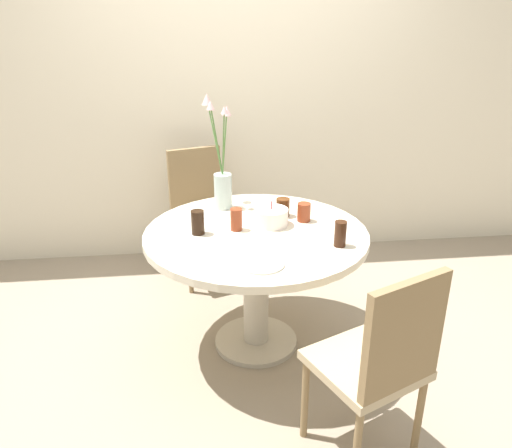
{
  "coord_description": "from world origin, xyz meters",
  "views": [
    {
      "loc": [
        -0.28,
        -2.42,
        1.77
      ],
      "look_at": [
        0.0,
        0.0,
        0.76
      ],
      "focal_mm": 35.0,
      "sensor_mm": 36.0,
      "label": 1
    }
  ],
  "objects": [
    {
      "name": "chair_near_front",
      "position": [
        -0.29,
        0.92,
        0.53
      ],
      "size": [
        0.5,
        0.5,
        0.92
      ],
      "rotation": [
        0.0,
        0.0,
        0.31
      ],
      "color": "tan",
      "rests_on": "ground_plane"
    },
    {
      "name": "chair_right_flank",
      "position": [
        0.39,
        -0.88,
        0.53
      ],
      "size": [
        0.53,
        0.53,
        0.92
      ],
      "rotation": [
        0.0,
        0.0,
        3.56
      ],
      "color": "tan",
      "rests_on": "ground_plane"
    },
    {
      "name": "drink_glass_2",
      "position": [
        0.39,
        -0.23,
        0.78
      ],
      "size": [
        0.06,
        0.06,
        0.13
      ],
      "color": "#33190C",
      "rests_on": "dining_table"
    },
    {
      "name": "drink_glass_0",
      "position": [
        -0.31,
        0.0,
        0.78
      ],
      "size": [
        0.07,
        0.07,
        0.13
      ],
      "color": "black",
      "rests_on": "dining_table"
    },
    {
      "name": "drink_glass_3",
      "position": [
        0.28,
        0.11,
        0.77
      ],
      "size": [
        0.07,
        0.07,
        0.1
      ],
      "color": "maroon",
      "rests_on": "dining_table"
    },
    {
      "name": "wall_back",
      "position": [
        0.0,
        1.32,
        1.3
      ],
      "size": [
        8.0,
        0.05,
        2.6
      ],
      "color": "beige",
      "rests_on": "ground_plane"
    },
    {
      "name": "drink_glass_1",
      "position": [
        0.18,
        0.2,
        0.77
      ],
      "size": [
        0.08,
        0.08,
        0.1
      ],
      "color": "#51280F",
      "rests_on": "dining_table"
    },
    {
      "name": "side_plate",
      "position": [
        -0.02,
        -0.39,
        0.72
      ],
      "size": [
        0.22,
        0.22,
        0.01
      ],
      "color": "silver",
      "rests_on": "dining_table"
    },
    {
      "name": "flower_vase",
      "position": [
        -0.16,
        0.38,
        0.92
      ],
      "size": [
        0.17,
        0.28,
        0.65
      ],
      "color": "#B2C6C1",
      "rests_on": "dining_table"
    },
    {
      "name": "ground_plane",
      "position": [
        0.0,
        0.0,
        0.0
      ],
      "size": [
        16.0,
        16.0,
        0.0
      ],
      "primitive_type": "plane",
      "color": "gray"
    },
    {
      "name": "drink_glass_4",
      "position": [
        -0.1,
        0.03,
        0.78
      ],
      "size": [
        0.06,
        0.06,
        0.12
      ],
      "color": "maroon",
      "rests_on": "dining_table"
    },
    {
      "name": "birthday_cake",
      "position": [
        0.09,
        0.07,
        0.76
      ],
      "size": [
        0.18,
        0.18,
        0.14
      ],
      "color": "white",
      "rests_on": "dining_table"
    },
    {
      "name": "dining_table",
      "position": [
        0.0,
        0.0,
        0.58
      ],
      "size": [
        1.19,
        1.19,
        0.72
      ],
      "color": "beige",
      "rests_on": "ground_plane"
    }
  ]
}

